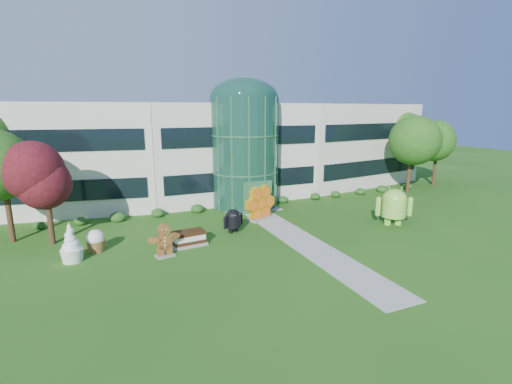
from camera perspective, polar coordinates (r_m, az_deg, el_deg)
name	(u,v)px	position (r m, az deg, el deg)	size (l,w,h in m)	color
ground	(313,248)	(24.45, 8.73, -8.52)	(140.00, 140.00, 0.00)	#215114
building	(224,149)	(39.43, -5.02, 6.60)	(46.00, 15.00, 9.30)	beige
atrium	(244,153)	(33.79, -1.81, 6.07)	(6.00, 6.00, 9.80)	#194738
walkway	(297,238)	(26.04, 6.40, -7.06)	(2.40, 20.00, 0.04)	#9E9E93
tree_red	(48,200)	(27.56, -29.41, -1.09)	(4.00, 4.00, 6.00)	#3F0C14
trees_backdrop	(240,159)	(34.80, -2.41, 5.09)	(52.00, 8.00, 8.40)	#1B4C13
android_green	(394,204)	(30.32, 20.50, -1.72)	(2.93, 1.95, 3.32)	#85D042
android_black	(233,219)	(26.89, -3.52, -4.15)	(1.77, 1.18, 2.01)	black
donut	(392,202)	(32.76, 20.17, -1.49)	(2.32, 1.11, 2.41)	#D7516B
gingerbread	(164,240)	(23.22, -13.95, -7.18)	(2.25, 0.86, 2.07)	brown
ice_cream_sandwich	(189,238)	(24.80, -10.31, -7.02)	(2.28, 1.14, 1.01)	black
honeycomb	(260,204)	(29.85, 0.65, -1.93)	(3.19, 1.14, 2.51)	orange
froyo	(71,243)	(24.27, -26.59, -6.97)	(1.37, 1.37, 2.35)	white
cupcake	(96,241)	(25.46, -23.44, -6.87)	(1.20, 1.20, 1.44)	white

